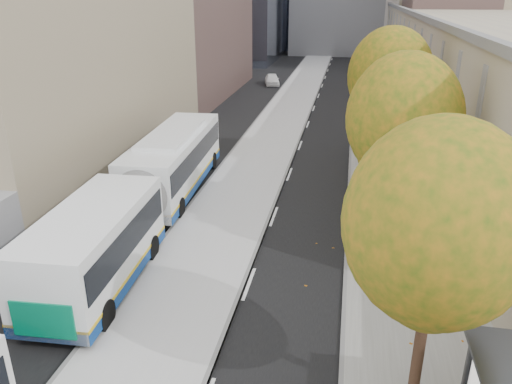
# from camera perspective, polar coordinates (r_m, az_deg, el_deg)

# --- Properties ---
(bus_platform) EXTENTS (4.25, 150.00, 0.15)m
(bus_platform) POSITION_cam_1_polar(r_m,az_deg,el_deg) (34.29, 1.17, 5.19)
(bus_platform) COLOR silver
(bus_platform) RESTS_ON ground
(sidewalk) EXTENTS (4.75, 150.00, 0.08)m
(sidewalk) POSITION_cam_1_polar(r_m,az_deg,el_deg) (33.97, 14.63, 4.25)
(sidewalk) COLOR gray
(sidewalk) RESTS_ON ground
(building_tan) EXTENTS (18.00, 92.00, 8.00)m
(building_tan) POSITION_cam_1_polar(r_m,az_deg,el_deg) (63.24, 24.23, 14.72)
(building_tan) COLOR tan
(building_tan) RESTS_ON ground
(tree_c) EXTENTS (4.20, 4.20, 7.28)m
(tree_c) POSITION_cam_1_polar(r_m,az_deg,el_deg) (11.60, 20.07, -3.50)
(tree_c) COLOR black
(tree_c) RESTS_ON sidewalk
(tree_d) EXTENTS (4.40, 4.40, 7.60)m
(tree_d) POSITION_cam_1_polar(r_m,az_deg,el_deg) (20.01, 16.53, 8.05)
(tree_d) COLOR black
(tree_d) RESTS_ON sidewalk
(tree_e) EXTENTS (4.60, 4.60, 7.92)m
(tree_e) POSITION_cam_1_polar(r_m,az_deg,el_deg) (28.78, 15.07, 12.68)
(tree_e) COLOR black
(tree_e) RESTS_ON sidewalk
(bus_far) EXTENTS (3.55, 18.41, 3.05)m
(bus_far) POSITION_cam_1_polar(r_m,az_deg,el_deg) (23.12, -12.21, 0.39)
(bus_far) COLOR white
(bus_far) RESTS_ON ground
(distant_car) EXTENTS (2.30, 4.00, 1.28)m
(distant_car) POSITION_cam_1_polar(r_m,az_deg,el_deg) (58.22, 1.85, 12.74)
(distant_car) COLOR white
(distant_car) RESTS_ON ground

